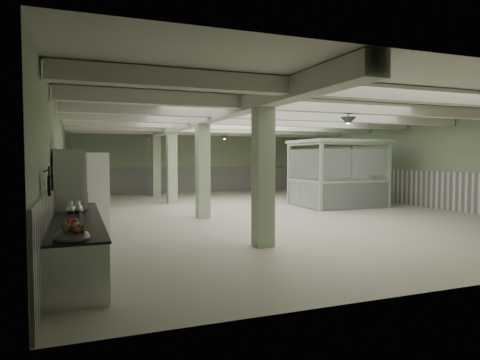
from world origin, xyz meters
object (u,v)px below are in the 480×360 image
object	(u,v)px
guard_booth	(337,162)
filing_cabinet	(376,190)
walkin_cooler	(71,196)
prep_counter	(76,241)

from	to	relation	value
guard_booth	filing_cabinet	world-z (taller)	guard_booth
filing_cabinet	walkin_cooler	bearing A→B (deg)	-150.07
walkin_cooler	filing_cabinet	world-z (taller)	walkin_cooler
prep_counter	guard_booth	size ratio (longest dim) A/B	1.56
guard_booth	walkin_cooler	bearing A→B (deg)	-156.71
walkin_cooler	prep_counter	bearing A→B (deg)	-87.87
guard_booth	filing_cabinet	size ratio (longest dim) A/B	2.67
prep_counter	walkin_cooler	distance (m)	2.35
prep_counter	walkin_cooler	size ratio (longest dim) A/B	2.18
prep_counter	filing_cabinet	size ratio (longest dim) A/B	4.15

